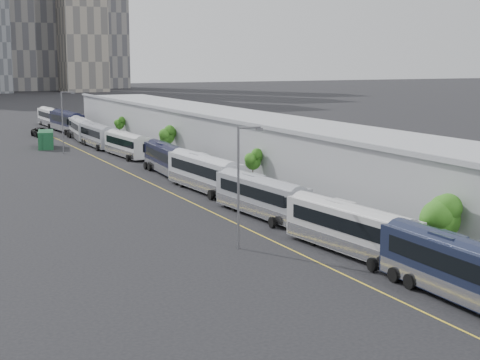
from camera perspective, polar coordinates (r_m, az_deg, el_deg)
sidewalk at (r=75.64m, az=4.00°, el=-1.23°), size 10.00×170.00×0.12m
lane_line at (r=71.17m, az=-3.39°, el=-1.94°), size 0.12×160.00×0.02m
depot at (r=77.11m, az=6.62°, el=1.54°), size 12.45×160.40×7.20m
bus_1 at (r=44.73m, az=16.99°, el=-7.13°), size 2.86×12.82×3.74m
bus_2 at (r=53.79m, az=8.56°, el=-4.08°), size 3.75×12.67×3.65m
bus_3 at (r=65.67m, az=1.66°, el=-1.54°), size 3.45×12.52×3.61m
bus_4 at (r=78.19m, az=-2.78°, el=0.31°), size 3.37×13.45×3.90m
bus_5 at (r=90.29m, az=-5.64°, el=1.45°), size 3.30×12.73×3.68m
bus_6 at (r=106.52m, az=-8.79°, el=2.56°), size 3.24×12.20×3.53m
bus_7 at (r=119.21m, az=-10.98°, el=3.25°), size 2.84×12.72×3.71m
bus_8 at (r=131.13m, az=-12.21°, el=3.77°), size 3.73×13.03×3.76m
bus_9 at (r=144.63m, az=-13.29°, el=4.30°), size 3.72×14.14×4.09m
bus_10 at (r=158.47m, az=-14.48°, el=4.63°), size 3.00×13.02×3.79m
tree_1 at (r=51.37m, az=15.27°, el=-2.55°), size 2.77×2.77×5.04m
tree_2 at (r=76.11m, az=1.01°, el=1.56°), size 1.67×1.67×4.49m
tree_3 at (r=99.44m, az=-5.69°, el=3.52°), size 2.06×2.06×4.92m
tree_4 at (r=121.91m, az=-9.32°, el=4.32°), size 1.47×1.47×4.23m
street_lamp_near at (r=53.96m, az=0.05°, el=0.08°), size 2.04×0.22×9.11m
street_lamp_far at (r=111.66m, az=-13.53°, el=4.69°), size 2.04×0.22×9.22m
shipping_container at (r=120.17m, az=-14.82°, el=3.06°), size 3.50×6.68×2.70m
suv at (r=137.73m, az=-15.12°, el=3.60°), size 3.21×6.14×1.65m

